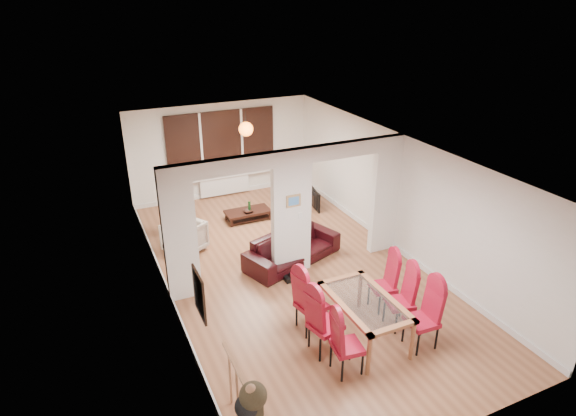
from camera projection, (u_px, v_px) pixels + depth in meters
floor at (291, 270)px, 9.94m from camera, size 5.00×9.00×0.01m
room_walls at (291, 213)px, 9.40m from camera, size 5.00×9.00×2.60m
divider_wall at (291, 213)px, 9.40m from camera, size 5.00×0.18×2.60m
bay_window_blinds at (222, 144)px, 13.00m from camera, size 3.00×0.08×1.80m
radiator at (225, 186)px, 13.46m from camera, size 1.40×0.08×0.50m
pendant_light at (246, 129)px, 11.90m from camera, size 0.36×0.36×0.36m
stair_newel at (238, 391)px, 6.20m from camera, size 0.40×1.20×1.10m
wall_poster at (199, 295)px, 6.35m from camera, size 0.04×0.52×0.67m
pillar_photo at (293, 201)px, 9.20m from camera, size 0.30×0.03×0.25m
dining_table at (364, 319)px, 7.85m from camera, size 0.90×1.59×0.75m
dining_chair_la at (347, 342)px, 7.09m from camera, size 0.48×0.48×1.06m
dining_chair_lb at (326, 321)px, 7.48m from camera, size 0.55×0.55×1.14m
dining_chair_lc at (312, 301)px, 7.98m from camera, size 0.54×0.54×1.14m
dining_chair_ra at (422, 317)px, 7.60m from camera, size 0.47×0.47×1.12m
dining_chair_rb at (400, 299)px, 8.09m from camera, size 0.51×0.51×1.07m
dining_chair_rc at (383, 283)px, 8.55m from camera, size 0.48×0.48×1.04m
sofa at (292, 248)px, 10.15m from camera, size 2.32×1.52×0.63m
armchair at (184, 237)px, 10.52m from camera, size 1.04×1.05×0.70m
person at (180, 202)px, 11.14m from camera, size 0.64×0.48×1.60m
television at (310, 198)px, 12.74m from camera, size 0.93×0.26×0.53m
coffee_table at (248, 215)px, 12.09m from camera, size 1.18×0.69×0.26m
bottle at (249, 206)px, 11.98m from camera, size 0.07×0.07×0.26m
bowl at (248, 211)px, 11.92m from camera, size 0.24×0.24×0.06m
shoes at (290, 278)px, 9.58m from camera, size 0.23×0.25×0.10m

